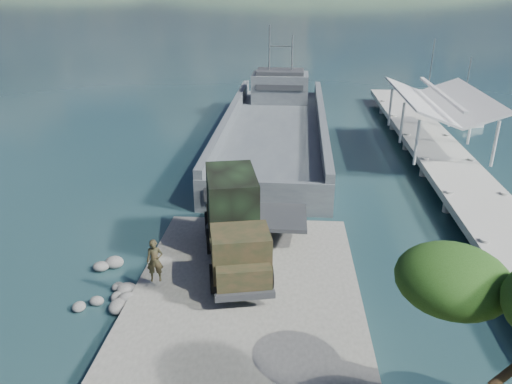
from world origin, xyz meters
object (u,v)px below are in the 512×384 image
at_px(pier, 438,143).
at_px(military_truck, 234,221).
at_px(sailboat_near, 462,118).
at_px(soldier, 156,268).
at_px(landing_craft, 275,136).
at_px(sailboat_far, 427,98).

bearing_deg(pier, military_truck, -131.34).
bearing_deg(military_truck, sailboat_near, 43.79).
bearing_deg(sailboat_near, military_truck, -139.93).
height_order(military_truck, soldier, military_truck).
xyz_separation_m(pier, landing_craft, (-12.48, 3.72, -0.80)).
relative_size(pier, sailboat_near, 6.86).
bearing_deg(military_truck, soldier, -148.18).
bearing_deg(soldier, sailboat_far, 52.26).
xyz_separation_m(military_truck, soldier, (-3.15, -2.97, -0.91)).
relative_size(pier, soldier, 22.31).
relative_size(sailboat_near, sailboat_far, 0.89).
xyz_separation_m(pier, sailboat_near, (5.81, 12.63, -1.26)).
bearing_deg(landing_craft, sailboat_near, 27.00).
bearing_deg(pier, sailboat_far, 78.16).
bearing_deg(sailboat_near, pier, -129.93).
bearing_deg(soldier, military_truck, 33.89).
height_order(landing_craft, military_truck, landing_craft).
bearing_deg(sailboat_near, sailboat_far, 84.41).
distance_m(landing_craft, soldier, 22.84).
bearing_deg(sailboat_far, pier, -92.07).
bearing_deg(soldier, sailboat_near, 44.54).
height_order(pier, sailboat_near, sailboat_near).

